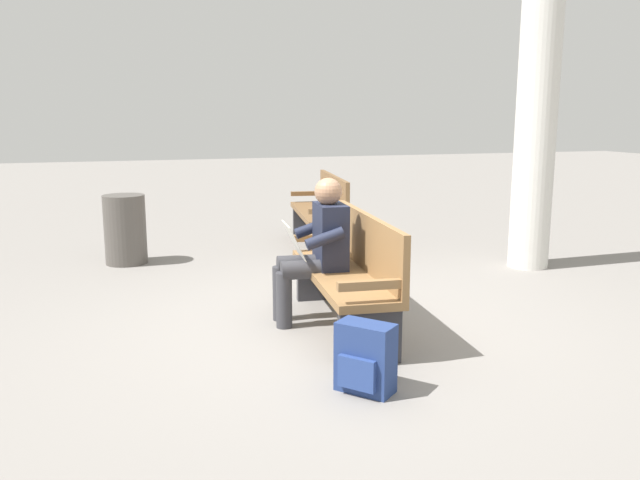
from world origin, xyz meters
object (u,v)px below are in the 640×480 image
support_pillar (538,94)px  bench_far (323,210)px  backpack (365,358)px  bench_near (350,271)px  person_seated (317,246)px  trash_bin (125,229)px

support_pillar → bench_far: bearing=44.2°
backpack → bench_far: bearing=-14.7°
bench_near → backpack: bench_near is taller
bench_near → backpack: bearing=169.6°
person_seated → trash_bin: size_ratio=1.51×
bench_far → trash_bin: size_ratio=2.36×
backpack → bench_far: size_ratio=0.23×
support_pillar → person_seated: bearing=112.1°
bench_near → support_pillar: (1.35, -2.62, 1.42)m
person_seated → backpack: person_seated is taller
bench_near → trash_bin: (2.87, 1.65, -0.07)m
person_seated → backpack: bearing=-179.7°
backpack → trash_bin: 4.28m
bench_near → support_pillar: bearing=-57.0°
support_pillar → trash_bin: bearing=70.4°
person_seated → bench_far: (3.01, -1.02, -0.17)m
bench_near → trash_bin: 3.32m
bench_near → person_seated: person_seated is taller
bench_near → support_pillar: size_ratio=0.49×
support_pillar → trash_bin: size_ratio=4.80×
backpack → support_pillar: size_ratio=0.12×
bench_far → person_seated: bearing=169.6°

